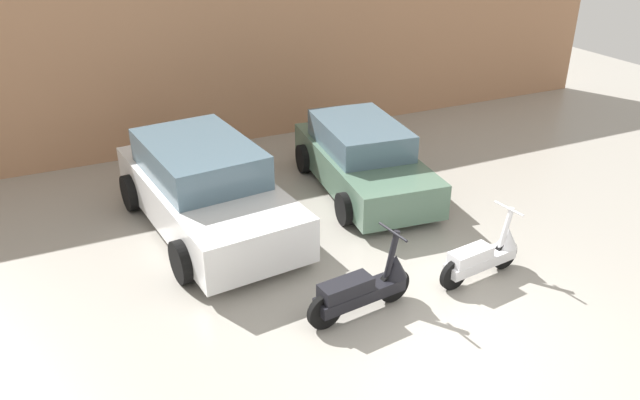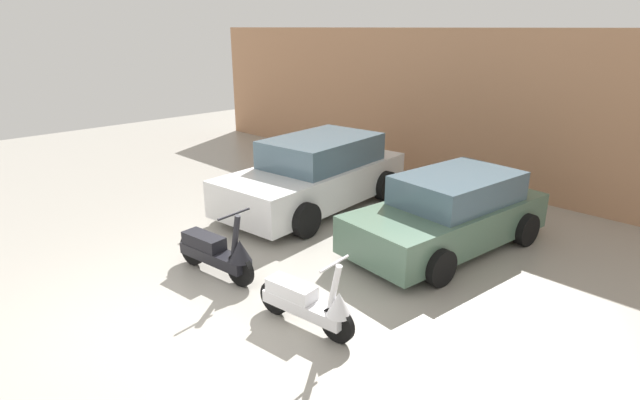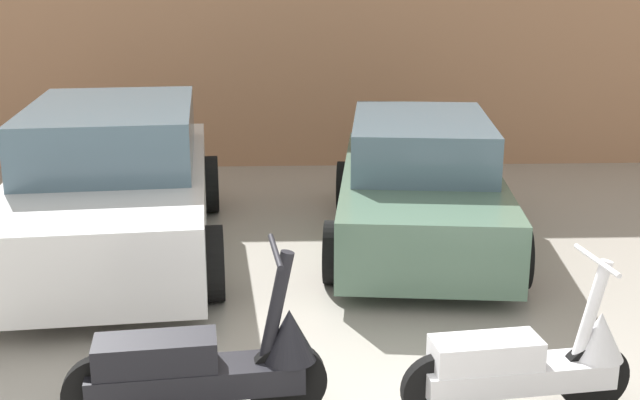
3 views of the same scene
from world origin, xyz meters
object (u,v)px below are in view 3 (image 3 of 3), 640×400
Objects in this scene: scooter_front_left at (208,364)px; car_rear_left at (113,184)px; scooter_front_right at (528,362)px; car_rear_center at (420,184)px.

scooter_front_left is 3.51m from car_rear_left.
scooter_front_right is 4.61m from car_rear_left.
scooter_front_right is 0.38× the size of car_rear_center.
scooter_front_left is at bearing 14.86° from car_rear_left.
car_rear_left is 3.10m from car_rear_center.
car_rear_left is 1.14× the size of car_rear_center.
scooter_front_left is 0.42× the size of car_rear_center.
scooter_front_left is at bearing -21.91° from car_rear_center.
scooter_front_right is 3.46m from car_rear_center.
car_rear_left reaches higher than car_rear_center.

